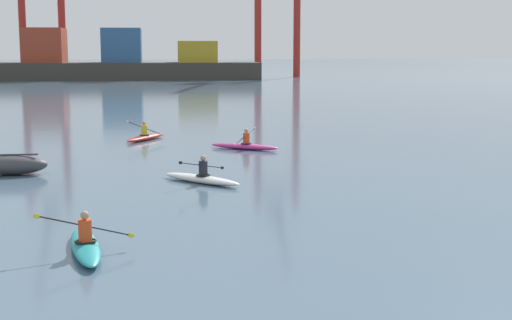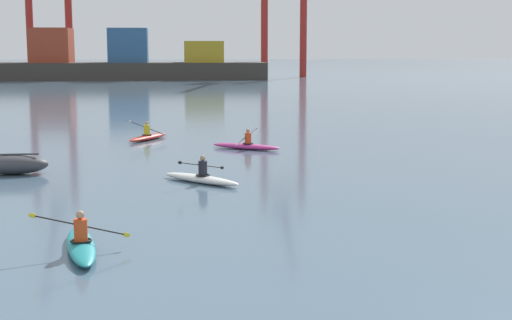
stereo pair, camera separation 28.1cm
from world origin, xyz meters
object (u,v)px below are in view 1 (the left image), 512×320
kayak_red (145,137)px  kayak_magenta (245,146)px  container_barge (119,63)px  kayak_teal (85,244)px  capsized_dinghy (11,165)px  kayak_white (201,178)px

kayak_red → kayak_magenta: bearing=-41.9°
container_barge → kayak_teal: bearing=-87.2°
capsized_dinghy → kayak_red: kayak_red is taller
container_barge → kayak_magenta: bearing=-83.0°
kayak_red → kayak_magenta: (4.58, -4.11, 0.00)m
capsized_dinghy → kayak_white: size_ratio=0.91×
container_barge → kayak_white: size_ratio=14.97×
kayak_teal → kayak_white: bearing=70.0°
kayak_magenta → kayak_teal: size_ratio=0.92×
container_barge → kayak_red: bearing=-85.8°
capsized_dinghy → container_barge: bearing=90.8°
kayak_red → kayak_white: bearing=-80.2°
container_barge → kayak_teal: (4.99, -101.59, -2.43)m
container_barge → kayak_magenta: size_ratio=13.47×
container_barge → kayak_red: container_barge is taller
capsized_dinghy → kayak_white: bearing=-20.6°
capsized_dinghy → kayak_white: (6.78, -2.55, -0.18)m
kayak_magenta → kayak_white: bearing=-106.1°
kayak_magenta → kayak_white: 8.70m
capsized_dinghy → kayak_teal: (3.74, -10.89, -0.18)m
kayak_red → kayak_teal: bearing=-92.4°
container_barge → capsized_dinghy: (1.25, -90.70, -2.25)m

